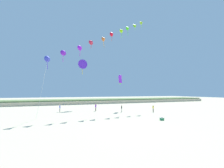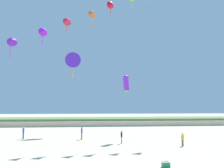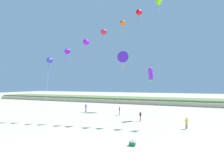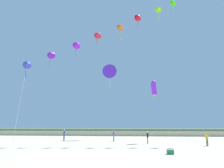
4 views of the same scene
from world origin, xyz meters
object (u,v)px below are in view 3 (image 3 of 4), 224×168
object	(u,v)px
person_mid_center	(140,116)
large_kite_low_lead	(123,57)
person_far_left	(186,122)
large_kite_mid_trail	(151,74)
beach_cooler	(132,143)
person_near_left	(86,107)
person_near_right	(120,110)

from	to	relation	value
person_mid_center	large_kite_low_lead	size ratio (longest dim) A/B	0.37
person_far_left	large_kite_low_lead	distance (m)	22.85
large_kite_low_lead	large_kite_mid_trail	bearing A→B (deg)	-47.78
person_far_left	large_kite_low_lead	size ratio (longest dim) A/B	0.35
beach_cooler	person_mid_center	bearing A→B (deg)	99.11
person_far_left	large_kite_mid_trail	world-z (taller)	large_kite_mid_trail
person_mid_center	beach_cooler	distance (m)	11.43
large_kite_mid_trail	beach_cooler	world-z (taller)	large_kite_mid_trail
person_far_left	person_mid_center	bearing A→B (deg)	159.96
beach_cooler	person_near_left	bearing A→B (deg)	132.12
person_near_right	large_kite_low_lead	size ratio (longest dim) A/B	0.40
person_near_left	person_near_right	distance (m)	8.08
person_mid_center	person_far_left	xyz separation A→B (m)	(6.68, -2.44, -0.05)
person_near_right	person_mid_center	bearing A→B (deg)	-38.83
large_kite_low_lead	beach_cooler	bearing A→B (deg)	-69.54
large_kite_low_lead	beach_cooler	distance (m)	27.58
large_kite_low_lead	person_mid_center	bearing A→B (deg)	-60.14
person_near_left	large_kite_mid_trail	distance (m)	15.65
large_kite_mid_trail	beach_cooler	distance (m)	16.26
person_near_left	large_kite_low_lead	bearing A→B (deg)	48.37
person_near_left	person_mid_center	distance (m)	13.90
person_far_left	large_kite_mid_trail	bearing A→B (deg)	134.90
person_mid_center	person_near_left	bearing A→B (deg)	158.68
person_far_left	large_kite_low_lead	xyz separation A→B (m)	(-13.53, 14.36, 11.54)
person_mid_center	large_kite_mid_trail	xyz separation A→B (m)	(1.09, 3.18, 6.75)
large_kite_low_lead	person_near_left	bearing A→B (deg)	-131.63
person_near_right	person_far_left	world-z (taller)	person_near_right
person_near_right	person_far_left	distance (m)	13.27
person_near_right	beach_cooler	size ratio (longest dim) A/B	2.90
person_near_right	person_far_left	bearing A→B (deg)	-28.88
person_mid_center	person_far_left	bearing A→B (deg)	-20.04
person_mid_center	person_far_left	distance (m)	7.11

